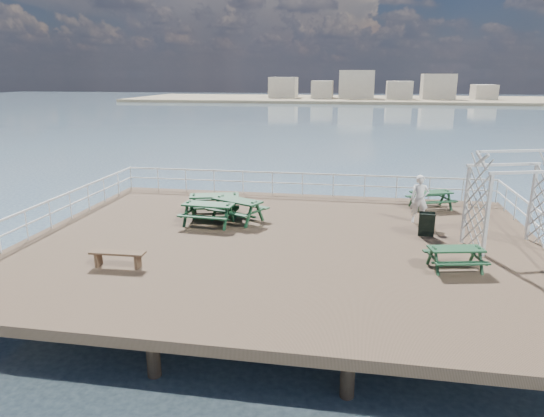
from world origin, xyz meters
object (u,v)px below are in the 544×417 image
Objects in this scene: picnic_table_a at (214,200)px; person at (420,199)px; flat_bench_near at (118,255)px; trellis_arbor at (511,205)px; picnic_table_e at (456,254)px; picnic_table_d at (208,209)px; picnic_table_b at (237,205)px; picnic_table_c at (431,196)px.

picnic_table_a is 8.22m from person.
flat_bench_near is (-1.30, -5.94, -0.26)m from picnic_table_a.
picnic_table_e is at bearing -149.07° from trellis_arbor.
picnic_table_a is 1.30× the size of picnic_table_e.
person is (8.06, 1.68, 0.34)m from picnic_table_d.
picnic_table_b is 9.83m from trellis_arbor.
picnic_table_e is at bearing -41.85° from picnic_table_a.
picnic_table_a reaches higher than picnic_table_c.
trellis_arbor is at bearing 15.82° from flat_bench_near.
picnic_table_d is at bearing 148.10° from picnic_table_e.
picnic_table_b is 1.39× the size of picnic_table_e.
flat_bench_near is (-1.45, -4.61, -0.25)m from picnic_table_d.
person is (9.51, 6.29, 0.58)m from flat_bench_near.
trellis_arbor is at bearing 16.43° from picnic_table_b.
picnic_table_e is at bearing -1.45° from picnic_table_b.
trellis_arbor is (10.66, -0.76, 0.86)m from picnic_table_d.
picnic_table_b is at bearing -170.32° from person.
picnic_table_d is at bearing -119.03° from picnic_table_b.
picnic_table_b is at bearing 154.12° from trellis_arbor.
flat_bench_near is at bearing 176.52° from picnic_table_e.
trellis_arbor is at bearing 0.32° from picnic_table_d.
picnic_table_d is (-8.83, -3.90, 0.07)m from picnic_table_c.
picnic_table_b is at bearing -178.78° from picnic_table_c.
person is (-2.60, 2.44, -0.53)m from trellis_arbor.
picnic_table_c is 5.09m from trellis_arbor.
picnic_table_d reaches higher than picnic_table_e.
picnic_table_c is at bearing 28.24° from picnic_table_d.
person reaches higher than flat_bench_near.
picnic_table_b is (1.12, -0.63, 0.01)m from picnic_table_a.
trellis_arbor reaches higher than picnic_table_d.
picnic_table_d reaches higher than picnic_table_c.
person is (-0.77, -2.22, 0.40)m from picnic_table_c.
picnic_table_d is at bearing 70.67° from flat_bench_near.
trellis_arbor is at bearing -25.96° from picnic_table_a.
person is (8.21, 0.34, 0.32)m from picnic_table_a.
picnic_table_d is 10.72m from trellis_arbor.
picnic_table_e is (8.73, -4.42, -0.13)m from picnic_table_a.
picnic_table_b reaches higher than flat_bench_near.
picnic_table_c is at bearing 47.16° from picnic_table_b.
flat_bench_near is at bearing -89.51° from picnic_table_b.
person is at bearing 32.84° from picnic_table_b.
trellis_arbor is (2.08, 2.33, 0.98)m from picnic_table_e.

